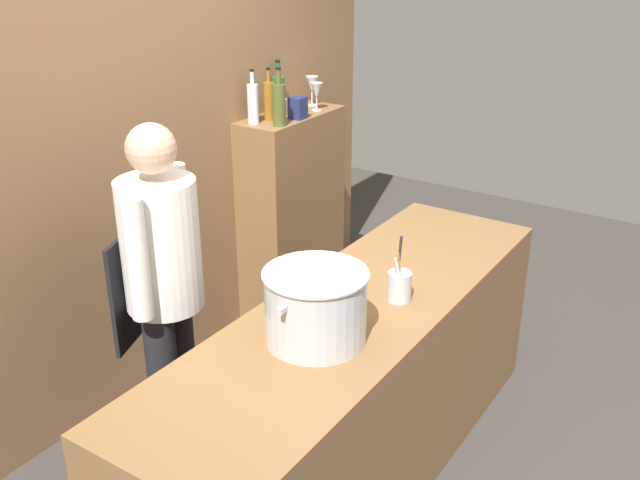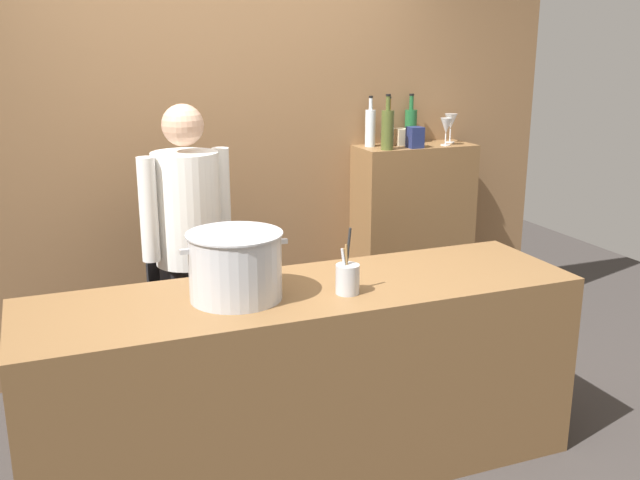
# 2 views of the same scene
# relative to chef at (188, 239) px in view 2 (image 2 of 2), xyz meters

# --- Properties ---
(ground_plane) EXTENTS (8.00, 8.00, 0.00)m
(ground_plane) POSITION_rel_chef_xyz_m (0.36, -0.77, -0.96)
(ground_plane) COLOR #383330
(brick_back_panel) EXTENTS (4.40, 0.10, 3.00)m
(brick_back_panel) POSITION_rel_chef_xyz_m (0.36, 0.63, 0.54)
(brick_back_panel) COLOR olive
(brick_back_panel) RESTS_ON ground_plane
(prep_counter) EXTENTS (2.49, 0.70, 0.90)m
(prep_counter) POSITION_rel_chef_xyz_m (0.36, -0.77, -0.51)
(prep_counter) COLOR brown
(prep_counter) RESTS_ON ground_plane
(bar_cabinet) EXTENTS (0.76, 0.32, 1.32)m
(bar_cabinet) POSITION_rel_chef_xyz_m (1.56, 0.42, -0.31)
(bar_cabinet) COLOR brown
(bar_cabinet) RESTS_ON ground_plane
(chef) EXTENTS (0.50, 0.40, 1.66)m
(chef) POSITION_rel_chef_xyz_m (0.00, 0.00, 0.00)
(chef) COLOR black
(chef) RESTS_ON ground_plane
(stockpot_large) EXTENTS (0.46, 0.41, 0.29)m
(stockpot_large) POSITION_rel_chef_xyz_m (0.04, -0.77, 0.08)
(stockpot_large) COLOR #B7BABF
(stockpot_large) RESTS_ON prep_counter
(utensil_crock) EXTENTS (0.10, 0.10, 0.29)m
(utensil_crock) POSITION_rel_chef_xyz_m (0.51, -0.89, 0.01)
(utensil_crock) COLOR #B7BABF
(utensil_crock) RESTS_ON prep_counter
(wine_bottle_clear) EXTENTS (0.06, 0.06, 0.31)m
(wine_bottle_clear) POSITION_rel_chef_xyz_m (1.27, 0.48, 0.47)
(wine_bottle_clear) COLOR silver
(wine_bottle_clear) RESTS_ON bar_cabinet
(wine_bottle_olive) EXTENTS (0.08, 0.08, 0.33)m
(wine_bottle_olive) POSITION_rel_chef_xyz_m (1.31, 0.32, 0.48)
(wine_bottle_olive) COLOR #475123
(wine_bottle_olive) RESTS_ON bar_cabinet
(wine_bottle_amber) EXTENTS (0.06, 0.06, 0.31)m
(wine_bottle_amber) POSITION_rel_chef_xyz_m (1.38, 0.45, 0.47)
(wine_bottle_amber) COLOR #8C5919
(wine_bottle_amber) RESTS_ON bar_cabinet
(wine_bottle_green) EXTENTS (0.08, 0.08, 0.31)m
(wine_bottle_green) POSITION_rel_chef_xyz_m (1.58, 0.52, 0.47)
(wine_bottle_green) COLOR #1E592D
(wine_bottle_green) RESTS_ON bar_cabinet
(wine_glass_wide) EXTENTS (0.08, 0.08, 0.17)m
(wine_glass_wide) POSITION_rel_chef_xyz_m (1.73, 0.35, 0.47)
(wine_glass_wide) COLOR silver
(wine_glass_wide) RESTS_ON bar_cabinet
(wine_glass_tall) EXTENTS (0.08, 0.08, 0.19)m
(wine_glass_tall) POSITION_rel_chef_xyz_m (1.82, 0.44, 0.48)
(wine_glass_tall) COLOR silver
(wine_glass_tall) RESTS_ON bar_cabinet
(spice_tin_cream) EXTENTS (0.09, 0.09, 0.10)m
(spice_tin_cream) POSITION_rel_chef_xyz_m (1.48, 0.46, 0.40)
(spice_tin_cream) COLOR beige
(spice_tin_cream) RESTS_ON bar_cabinet
(spice_tin_navy) EXTENTS (0.09, 0.09, 0.13)m
(spice_tin_navy) POSITION_rel_chef_xyz_m (1.50, 0.33, 0.42)
(spice_tin_navy) COLOR navy
(spice_tin_navy) RESTS_ON bar_cabinet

